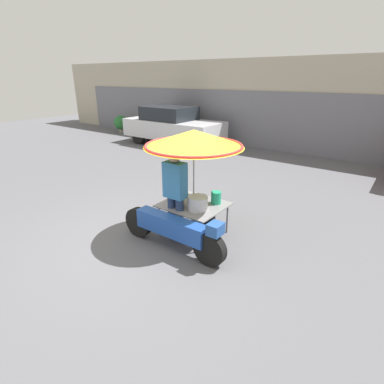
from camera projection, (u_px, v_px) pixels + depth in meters
ground_plane at (147, 243)px, 5.28m from camera, size 36.00×36.00×0.00m
shopfront_building at (312, 106)px, 11.52m from camera, size 28.00×2.06×3.43m
vendor_motorcycle_cart at (191, 160)px, 5.00m from camera, size 2.10×1.69×1.94m
vendor_person at (175, 191)px, 5.08m from camera, size 0.38×0.22×1.66m
parked_car at (173, 125)px, 12.69m from camera, size 4.28×1.83×1.58m
potted_plant at (121, 123)px, 15.54m from camera, size 0.73×0.73×0.88m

